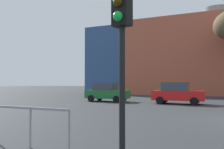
# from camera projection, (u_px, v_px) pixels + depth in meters

# --- Properties ---
(building_backdrop) EXTENTS (38.33, 12.87, 12.67)m
(building_backdrop) POSITION_uv_depth(u_px,v_px,m) (218.00, 58.00, 35.15)
(building_backdrop) COLOR #B2563D
(building_backdrop) RESTS_ON ground_plane
(parked_car_0) EXTENTS (3.79, 1.86, 1.64)m
(parked_car_0) POSITION_uv_depth(u_px,v_px,m) (107.00, 92.00, 21.36)
(parked_car_0) COLOR #1E662D
(parked_car_0) RESTS_ON ground_plane
(parked_car_1) EXTENTS (3.92, 1.93, 1.70)m
(parked_car_1) POSITION_uv_depth(u_px,v_px,m) (177.00, 93.00, 18.84)
(parked_car_1) COLOR red
(parked_car_1) RESTS_ON ground_plane
(traffic_light_near_left) EXTENTS (0.40, 0.39, 3.66)m
(traffic_light_near_left) POSITION_uv_depth(u_px,v_px,m) (121.00, 29.00, 4.71)
(traffic_light_near_left) COLOR black
(traffic_light_near_left) RESTS_ON ground_plane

